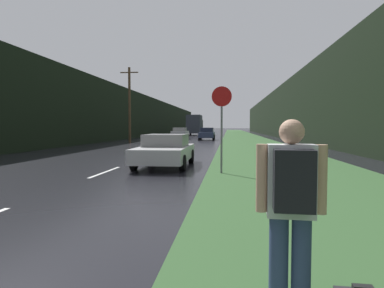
# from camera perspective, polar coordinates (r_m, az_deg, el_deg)

# --- Properties ---
(grass_verge) EXTENTS (6.00, 240.00, 0.02)m
(grass_verge) POSITION_cam_1_polar(r_m,az_deg,el_deg) (39.35, 9.36, 0.53)
(grass_verge) COLOR #33562D
(grass_verge) RESTS_ON ground_plane
(lane_stripe_c) EXTENTS (0.12, 3.00, 0.01)m
(lane_stripe_c) POSITION_cam_1_polar(r_m,az_deg,el_deg) (12.79, -14.25, -4.54)
(lane_stripe_c) COLOR silver
(lane_stripe_c) RESTS_ON ground_plane
(lane_stripe_d) EXTENTS (0.12, 3.00, 0.01)m
(lane_stripe_d) POSITION_cam_1_polar(r_m,az_deg,el_deg) (19.47, -7.06, -1.92)
(lane_stripe_d) COLOR silver
(lane_stripe_d) RESTS_ON ground_plane
(lane_stripe_e) EXTENTS (0.12, 3.00, 0.01)m
(lane_stripe_e) POSITION_cam_1_polar(r_m,az_deg,el_deg) (26.31, -3.59, -0.63)
(lane_stripe_e) COLOR silver
(lane_stripe_e) RESTS_ON ground_plane
(treeline_far_side) EXTENTS (2.00, 140.00, 6.60)m
(treeline_far_side) POSITION_cam_1_polar(r_m,az_deg,el_deg) (51.25, -9.88, 4.77)
(treeline_far_side) COLOR black
(treeline_far_side) RESTS_ON ground_plane
(treeline_near_side) EXTENTS (2.00, 140.00, 7.44)m
(treeline_near_side) POSITION_cam_1_polar(r_m,az_deg,el_deg) (49.98, 15.66, 5.23)
(treeline_near_side) COLOR black
(treeline_near_side) RESTS_ON ground_plane
(utility_pole_far) EXTENTS (1.80, 0.24, 7.47)m
(utility_pole_far) POSITION_cam_1_polar(r_m,az_deg,el_deg) (34.72, -10.37, 6.58)
(utility_pole_far) COLOR #4C3823
(utility_pole_far) RESTS_ON ground_plane
(stop_sign) EXTENTS (0.69, 0.07, 3.03)m
(stop_sign) POSITION_cam_1_polar(r_m,az_deg,el_deg) (11.91, 4.96, 3.96)
(stop_sign) COLOR slate
(stop_sign) RESTS_ON ground_plane
(hitchhiker_with_backpack) EXTENTS (0.60, 0.43, 1.71)m
(hitchhiker_with_backpack) POSITION_cam_1_polar(r_m,az_deg,el_deg) (3.09, 16.20, -9.65)
(hitchhiker_with_backpack) COLOR navy
(hitchhiker_with_backpack) RESTS_ON ground_plane
(car_passing_near) EXTENTS (2.04, 4.67, 1.32)m
(car_passing_near) POSITION_cam_1_polar(r_m,az_deg,el_deg) (14.19, -4.45, -1.03)
(car_passing_near) COLOR #BCBCBC
(car_passing_near) RESTS_ON ground_plane
(car_passing_far) EXTENTS (1.86, 4.04, 1.49)m
(car_passing_far) POSITION_cam_1_polar(r_m,az_deg,el_deg) (41.22, 2.50, 1.70)
(car_passing_far) COLOR #2D3856
(car_passing_far) RESTS_ON ground_plane
(car_oncoming) EXTENTS (1.95, 4.28, 1.48)m
(car_oncoming) POSITION_cam_1_polar(r_m,az_deg,el_deg) (44.41, -1.99, 1.80)
(car_oncoming) COLOR #BCBCBC
(car_oncoming) RESTS_ON ground_plane
(delivery_truck) EXTENTS (2.63, 8.42, 3.70)m
(delivery_truck) POSITION_cam_1_polar(r_m,az_deg,el_deg) (63.95, 0.50, 3.22)
(delivery_truck) COLOR black
(delivery_truck) RESTS_ON ground_plane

